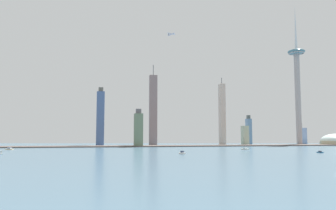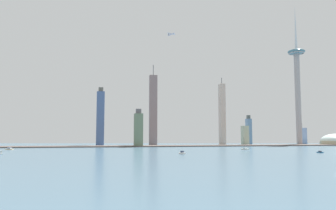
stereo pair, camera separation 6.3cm
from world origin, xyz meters
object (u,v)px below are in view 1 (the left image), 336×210
(stadium_dome, at_px, (336,141))
(skyscraper_0, at_px, (100,118))
(boat_0, at_px, (182,153))
(boat_2, at_px, (1,153))
(skyscraper_5, at_px, (249,131))
(skyscraper_1, at_px, (153,110))
(skyscraper_6, at_px, (302,136))
(skyscraper_2, at_px, (138,129))
(skyscraper_3, at_px, (222,114))
(boat_3, at_px, (320,152))
(boat_4, at_px, (9,149))
(boat_1, at_px, (245,149))
(airplane, at_px, (171,34))
(observation_tower, at_px, (297,77))
(skyscraper_4, at_px, (245,135))

(stadium_dome, height_order, skyscraper_0, skyscraper_0)
(skyscraper_0, xyz_separation_m, boat_0, (123.31, -337.56, -64.98))
(skyscraper_0, xyz_separation_m, boat_2, (-128.31, -291.13, -65.10))
(skyscraper_5, distance_m, boat_0, 482.83)
(skyscraper_1, height_order, skyscraper_6, skyscraper_1)
(skyscraper_2, distance_m, skyscraper_3, 260.17)
(skyscraper_2, xyz_separation_m, skyscraper_3, (234.04, 105.31, 42.70))
(boat_2, bearing_deg, skyscraper_2, 118.76)
(boat_0, height_order, boat_3, boat_3)
(boat_4, bearing_deg, skyscraper_1, 52.65)
(boat_1, bearing_deg, boat_4, 63.39)
(skyscraper_1, bearing_deg, stadium_dome, -7.74)
(skyscraper_0, bearing_deg, boat_1, -41.75)
(boat_0, bearing_deg, skyscraper_5, -53.63)
(boat_1, bearing_deg, boat_3, -162.90)
(boat_2, bearing_deg, airplane, 115.01)
(boat_0, bearing_deg, boat_2, 60.98)
(stadium_dome, distance_m, skyscraper_3, 300.35)
(skyscraper_0, height_order, airplane, airplane)
(skyscraper_5, relative_size, boat_4, 5.30)
(skyscraper_3, bearing_deg, boat_4, -156.65)
(skyscraper_0, distance_m, airplane, 271.28)
(skyscraper_5, distance_m, boat_1, 323.51)
(skyscraper_1, distance_m, skyscraper_5, 275.86)
(skyscraper_2, distance_m, boat_1, 250.18)
(observation_tower, distance_m, skyscraper_0, 519.20)
(boat_0, bearing_deg, skyscraper_0, 1.51)
(observation_tower, height_order, skyscraper_0, observation_tower)
(skyscraper_6, bearing_deg, stadium_dome, -53.44)
(stadium_dome, distance_m, boat_4, 765.52)
(skyscraper_2, bearing_deg, boat_1, -44.38)
(skyscraper_2, bearing_deg, stadium_dome, 3.03)
(boat_2, height_order, airplane, airplane)
(skyscraper_1, xyz_separation_m, skyscraper_3, (188.99, 14.09, -7.68))
(skyscraper_1, xyz_separation_m, boat_3, (204.36, -373.21, -88.21))
(observation_tower, bearing_deg, skyscraper_2, -173.93)
(boat_0, relative_size, airplane, 0.50)
(boat_3, bearing_deg, boat_1, 20.60)
(observation_tower, bearing_deg, skyscraper_6, 51.73)
(observation_tower, height_order, skyscraper_3, observation_tower)
(skyscraper_6, bearing_deg, skyscraper_1, -179.14)
(boat_2, bearing_deg, skyscraper_6, 97.46)
(skyscraper_3, relative_size, skyscraper_4, 3.65)
(skyscraper_5, bearing_deg, boat_4, -158.65)
(skyscraper_5, bearing_deg, boat_3, -99.27)
(boat_4, bearing_deg, stadium_dome, 28.40)
(skyscraper_1, xyz_separation_m, boat_0, (-7.05, -367.86, -87.58))
(skyscraper_3, xyz_separation_m, boat_0, (-196.03, -381.94, -79.90))
(observation_tower, distance_m, airplane, 350.76)
(skyscraper_2, xyz_separation_m, skyscraper_4, (275.41, 53.01, -14.27))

